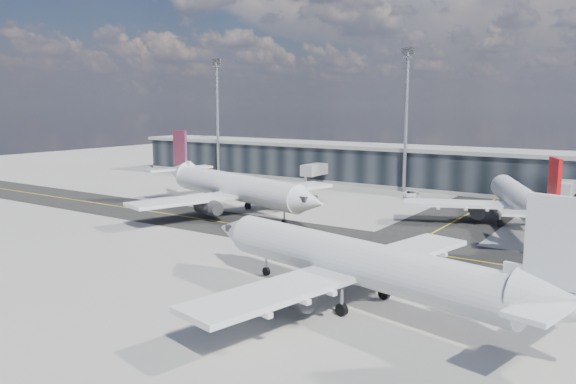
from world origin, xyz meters
name	(u,v)px	position (x,y,z in m)	size (l,w,h in m)	color
ground	(265,237)	(0.00, 0.00, 0.00)	(300.00, 300.00, 0.00)	gray
taxiway_lanes	(330,226)	(3.91, 10.74, 0.01)	(180.00, 63.00, 0.03)	black
terminal_concourse	(417,169)	(0.04, 54.93, 4.09)	(152.00, 19.80, 8.80)	black
floodlight_masts	(406,115)	(0.00, 48.00, 15.61)	(102.50, 0.70, 28.90)	gray
airliner_af	(233,187)	(-14.90, 11.27, 4.27)	(42.83, 36.92, 12.93)	silver
airliner_redtail	(522,201)	(27.26, 25.59, 3.85)	(32.55, 37.66, 11.65)	silver
airliner_near	(361,263)	(22.60, -16.52, 3.91)	(39.70, 34.08, 11.83)	silver
baggage_tug	(276,230)	(1.21, 0.83, 0.94)	(3.29, 2.44, 1.87)	yellow
service_van	(411,194)	(4.08, 41.62, 0.69)	(2.29, 4.96, 1.38)	silver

